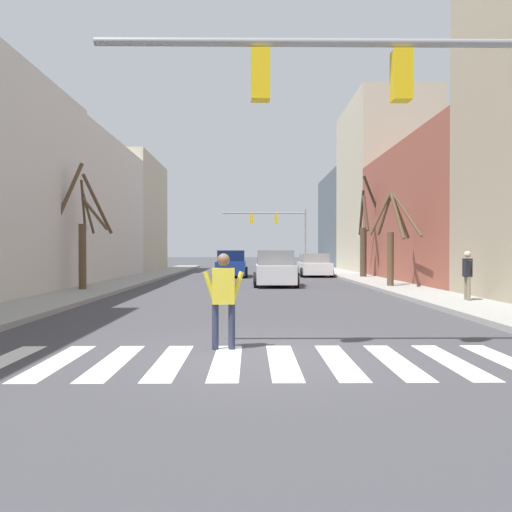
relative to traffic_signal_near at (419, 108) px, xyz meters
The scene contains 14 objects.
ground_plane 5.02m from the traffic_signal_near, behind, with size 240.00×240.00×0.00m, color #424247.
building_row_left 20.77m from the traffic_signal_near, 130.99° to the left, with size 6.00×44.29×10.58m.
building_row_right 22.59m from the traffic_signal_near, 69.00° to the left, with size 6.00×55.81×13.63m.
crosswalk_stripes 5.03m from the traffic_signal_near, behind, with size 8.55×2.60×0.01m.
traffic_signal_near is the anchor object (origin of this frame).
traffic_signal_far 39.98m from the traffic_signal_near, 90.03° to the left, with size 8.12×0.28×5.79m.
car_driving_toward_lane 25.60m from the traffic_signal_near, 99.34° to the left, with size 2.16×4.60×1.77m.
car_driving_away_lane 16.87m from the traffic_signal_near, 95.62° to the left, with size 2.14×4.15×1.77m.
car_parked_right_far 25.98m from the traffic_signal_near, 86.62° to the left, with size 2.17×4.66×1.56m.
pedestrian_on_right_sidewalk 9.40m from the traffic_signal_near, 61.42° to the left, with size 0.25×0.69×1.61m.
pedestrian_near_right_corner 4.62m from the traffic_signal_near, behind, with size 0.74×0.24×1.72m.
street_tree_left_mid 14.93m from the traffic_signal_near, 75.59° to the left, with size 2.16×2.98×4.35m.
street_tree_left_near 23.03m from the traffic_signal_near, 79.23° to the left, with size 1.95×2.33×6.31m.
street_tree_left_far 16.21m from the traffic_signal_near, 127.86° to the left, with size 2.15×2.22×5.30m.
Camera 1 is at (-0.07, -8.46, 1.78)m, focal length 35.00 mm.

